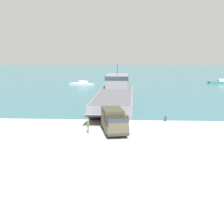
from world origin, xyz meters
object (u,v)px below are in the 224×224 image
object	(u,v)px
moored_boat_b	(220,82)
mooring_bollard	(165,118)
soldier_on_ramp	(88,125)
military_truck	(114,121)
moored_boat_a	(82,84)
landing_craft	(116,92)

from	to	relation	value
moored_boat_b	mooring_bollard	xyz separation A→B (m)	(-23.52, -56.03, -0.02)
mooring_bollard	soldier_on_ramp	bearing A→B (deg)	-144.50
soldier_on_ramp	moored_boat_b	world-z (taller)	soldier_on_ramp
military_truck	moored_boat_a	size ratio (longest dim) A/B	0.92
soldier_on_ramp	moored_boat_a	bearing A→B (deg)	86.09
landing_craft	soldier_on_ramp	distance (m)	27.00
landing_craft	mooring_bollard	size ratio (longest dim) A/B	46.88
soldier_on_ramp	mooring_bollard	size ratio (longest dim) A/B	2.28
moored_boat_a	moored_boat_b	distance (m)	44.33
military_truck	soldier_on_ramp	bearing A→B (deg)	-89.60
soldier_on_ramp	moored_boat_b	xyz separation A→B (m)	(34.13, 63.59, -0.59)
military_truck	mooring_bollard	bearing A→B (deg)	120.86
military_truck	mooring_bollard	size ratio (longest dim) A/B	9.31
mooring_bollard	moored_boat_b	bearing A→B (deg)	67.23
moored_boat_a	soldier_on_ramp	bearing A→B (deg)	-142.99
moored_boat_a	mooring_bollard	bearing A→B (deg)	-129.80
landing_craft	moored_boat_b	bearing A→B (deg)	49.33
landing_craft	military_truck	bearing A→B (deg)	-87.30
soldier_on_ramp	mooring_bollard	xyz separation A→B (m)	(10.60, 7.57, -0.62)
military_truck	moored_boat_b	world-z (taller)	military_truck
military_truck	mooring_bollard	xyz separation A→B (m)	(7.34, 6.84, -1.12)
mooring_bollard	military_truck	bearing A→B (deg)	-137.02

